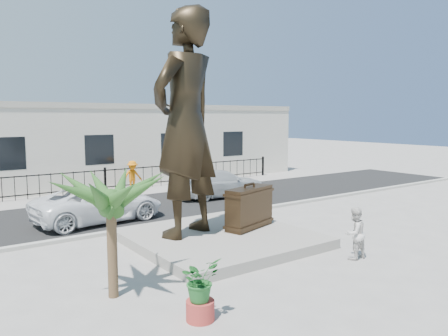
{
  "coord_description": "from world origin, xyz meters",
  "views": [
    {
      "loc": [
        -8.23,
        -9.45,
        3.95
      ],
      "look_at": [
        0.0,
        2.0,
        2.3
      ],
      "focal_mm": 35.0,
      "sensor_mm": 36.0,
      "label": 1
    }
  ],
  "objects_px": {
    "statue": "(185,123)",
    "car_white": "(99,204)",
    "tourist": "(355,233)",
    "suitcase": "(249,208)"
  },
  "relations": [
    {
      "from": "statue",
      "to": "car_white",
      "type": "relative_size",
      "value": 1.42
    },
    {
      "from": "suitcase",
      "to": "statue",
      "type": "bearing_deg",
      "value": 149.24
    },
    {
      "from": "statue",
      "to": "suitcase",
      "type": "relative_size",
      "value": 3.6
    },
    {
      "from": "suitcase",
      "to": "tourist",
      "type": "height_order",
      "value": "suitcase"
    },
    {
      "from": "car_white",
      "to": "statue",
      "type": "bearing_deg",
      "value": -170.07
    },
    {
      "from": "suitcase",
      "to": "car_white",
      "type": "bearing_deg",
      "value": 106.31
    },
    {
      "from": "suitcase",
      "to": "tourist",
      "type": "bearing_deg",
      "value": -92.5
    },
    {
      "from": "tourist",
      "to": "car_white",
      "type": "bearing_deg",
      "value": -61.52
    },
    {
      "from": "suitcase",
      "to": "car_white",
      "type": "height_order",
      "value": "suitcase"
    },
    {
      "from": "suitcase",
      "to": "tourist",
      "type": "distance_m",
      "value": 3.63
    }
  ]
}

